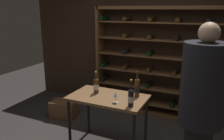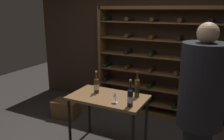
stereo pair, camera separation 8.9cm
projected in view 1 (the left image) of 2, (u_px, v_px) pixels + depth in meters
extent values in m
cube|color=#3D2B1E|center=(150.00, 45.00, 4.60)|extent=(5.39, 0.10, 2.69)
cube|color=brown|center=(101.00, 57.00, 4.90)|extent=(0.06, 0.32, 2.09)
cube|color=brown|center=(166.00, 8.00, 4.10)|extent=(2.63, 0.32, 0.06)
cube|color=brown|center=(160.00, 113.00, 4.62)|extent=(2.63, 0.32, 0.06)
cube|color=brown|center=(160.00, 104.00, 4.57)|extent=(2.55, 0.32, 0.02)
cylinder|color=black|center=(105.00, 92.00, 5.06)|extent=(0.08, 0.30, 0.08)
cylinder|color=black|center=(126.00, 95.00, 4.86)|extent=(0.08, 0.30, 0.08)
cylinder|color=black|center=(148.00, 99.00, 4.66)|extent=(0.08, 0.30, 0.08)
cylinder|color=black|center=(173.00, 103.00, 4.46)|extent=(0.08, 0.30, 0.08)
cylinder|color=#4C3314|center=(199.00, 108.00, 4.26)|extent=(0.08, 0.30, 0.08)
cube|color=brown|center=(161.00, 89.00, 4.49)|extent=(2.55, 0.32, 0.02)
cylinder|color=black|center=(105.00, 78.00, 4.98)|extent=(0.08, 0.30, 0.08)
cylinder|color=black|center=(149.00, 84.00, 4.58)|extent=(0.08, 0.30, 0.08)
cylinder|color=black|center=(201.00, 92.00, 4.18)|extent=(0.08, 0.30, 0.08)
cube|color=brown|center=(162.00, 73.00, 4.41)|extent=(2.55, 0.32, 0.02)
cylinder|color=black|center=(105.00, 64.00, 4.89)|extent=(0.08, 0.30, 0.08)
cylinder|color=#4C3314|center=(126.00, 66.00, 4.70)|extent=(0.08, 0.30, 0.08)
cylinder|color=#4C3314|center=(150.00, 69.00, 4.50)|extent=(0.08, 0.30, 0.08)
cylinder|color=#4C3314|center=(175.00, 72.00, 4.30)|extent=(0.08, 0.30, 0.08)
cylinder|color=black|center=(203.00, 75.00, 4.10)|extent=(0.08, 0.30, 0.08)
cube|color=brown|center=(163.00, 57.00, 4.33)|extent=(2.55, 0.32, 0.02)
cylinder|color=black|center=(126.00, 51.00, 4.62)|extent=(0.08, 0.30, 0.08)
cylinder|color=black|center=(150.00, 53.00, 4.42)|extent=(0.08, 0.30, 0.08)
cylinder|color=black|center=(205.00, 57.00, 4.02)|extent=(0.08, 0.30, 0.08)
cube|color=brown|center=(164.00, 40.00, 4.25)|extent=(2.55, 0.32, 0.02)
cylinder|color=#4C3314|center=(127.00, 35.00, 4.53)|extent=(0.08, 0.30, 0.08)
cylinder|color=#4C3314|center=(151.00, 36.00, 4.34)|extent=(0.08, 0.30, 0.08)
cylinder|color=black|center=(177.00, 38.00, 4.14)|extent=(0.08, 0.30, 0.08)
cylinder|color=black|center=(207.00, 39.00, 3.94)|extent=(0.08, 0.30, 0.08)
cube|color=brown|center=(165.00, 23.00, 4.17)|extent=(2.55, 0.32, 0.02)
cylinder|color=black|center=(104.00, 18.00, 4.65)|extent=(0.08, 0.30, 0.08)
cylinder|color=#4C3314|center=(127.00, 19.00, 4.45)|extent=(0.08, 0.30, 0.08)
cylinder|color=#4C3314|center=(152.00, 19.00, 4.26)|extent=(0.08, 0.30, 0.08)
cylinder|color=#4C3314|center=(179.00, 20.00, 4.06)|extent=(0.08, 0.30, 0.08)
cylinder|color=black|center=(209.00, 20.00, 3.86)|extent=(0.08, 0.30, 0.08)
cube|color=brown|center=(108.00, 98.00, 3.32)|extent=(1.09, 0.64, 0.04)
cylinder|color=black|center=(69.00, 125.00, 3.39)|extent=(0.04, 0.04, 0.78)
cylinder|color=black|center=(88.00, 111.00, 3.86)|extent=(0.04, 0.04, 0.78)
cylinder|color=black|center=(146.00, 123.00, 3.46)|extent=(0.04, 0.04, 0.78)
cylinder|color=black|center=(204.00, 85.00, 2.42)|extent=(0.47, 0.47, 0.89)
sphere|color=tan|center=(209.00, 33.00, 2.29)|extent=(0.21, 0.21, 0.21)
cube|color=brown|center=(64.00, 109.00, 4.48)|extent=(0.53, 0.41, 0.33)
cylinder|color=#4C3314|center=(96.00, 86.00, 3.43)|extent=(0.07, 0.07, 0.21)
cone|color=#4C3314|center=(96.00, 79.00, 3.40)|extent=(0.07, 0.07, 0.03)
cylinder|color=#4C3314|center=(96.00, 75.00, 3.38)|extent=(0.03, 0.03, 0.08)
cylinder|color=#B7932D|center=(96.00, 72.00, 3.37)|extent=(0.03, 0.03, 0.02)
cylinder|color=silver|center=(96.00, 87.00, 3.43)|extent=(0.08, 0.08, 0.08)
cylinder|color=black|center=(131.00, 98.00, 2.95)|extent=(0.07, 0.07, 0.22)
cone|color=black|center=(131.00, 89.00, 2.92)|extent=(0.07, 0.07, 0.03)
cylinder|color=black|center=(131.00, 85.00, 2.90)|extent=(0.03, 0.03, 0.10)
cylinder|color=#B7932D|center=(131.00, 80.00, 2.89)|extent=(0.03, 0.03, 0.02)
cylinder|color=silver|center=(131.00, 99.00, 2.95)|extent=(0.08, 0.08, 0.08)
cylinder|color=#4C3314|center=(137.00, 88.00, 3.27)|extent=(0.07, 0.07, 0.25)
cone|color=#4C3314|center=(137.00, 79.00, 3.24)|extent=(0.07, 0.07, 0.03)
cylinder|color=#4C3314|center=(137.00, 75.00, 3.23)|extent=(0.03, 0.03, 0.08)
cylinder|color=maroon|center=(138.00, 72.00, 3.21)|extent=(0.03, 0.03, 0.02)
cylinder|color=black|center=(137.00, 89.00, 3.28)|extent=(0.07, 0.07, 0.10)
cylinder|color=silver|center=(116.00, 102.00, 3.09)|extent=(0.07, 0.07, 0.00)
cylinder|color=silver|center=(116.00, 99.00, 3.08)|extent=(0.01, 0.01, 0.08)
cone|color=silver|center=(116.00, 94.00, 3.06)|extent=(0.07, 0.07, 0.07)
cylinder|color=#590A14|center=(116.00, 95.00, 3.07)|extent=(0.04, 0.04, 0.02)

